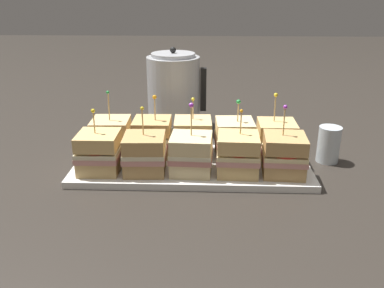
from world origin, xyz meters
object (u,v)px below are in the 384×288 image
sandwich_back_left (152,137)px  sandwich_back_center (193,137)px  sandwich_front_right (238,154)px  sandwich_back_right (234,138)px  sandwich_front_far_left (99,152)px  serving_platter (192,165)px  drinking_glass (329,144)px  sandwich_front_left (145,154)px  sandwich_front_center (191,154)px  kettle_steel (174,91)px  sandwich_back_far_right (276,139)px  sandwich_back_far_left (111,137)px  sandwich_front_far_right (284,155)px

sandwich_back_left → sandwich_back_center: bearing=0.9°
sandwich_front_right → sandwich_back_right: bearing=90.9°
sandwich_front_right → sandwich_back_left: 0.25m
sandwich_back_center → sandwich_back_right: bearing=-2.6°
sandwich_front_far_left → sandwich_front_right: (0.34, 0.00, -0.00)m
sandwich_front_far_left → sandwich_back_center: bearing=26.9°
serving_platter → drinking_glass: (0.37, 0.06, 0.04)m
serving_platter → sandwich_front_left: sandwich_front_left is taller
sandwich_front_right → sandwich_back_right: 0.11m
sandwich_front_left → sandwich_back_center: sandwich_front_left is taller
serving_platter → drinking_glass: bearing=9.7°
sandwich_front_far_left → sandwich_front_center: sandwich_front_center is taller
kettle_steel → sandwich_back_right: bearing=-57.2°
sandwich_front_left → sandwich_back_left: bearing=87.8°
sandwich_front_left → sandwich_back_center: bearing=45.0°
sandwich_front_left → sandwich_front_center: 0.11m
sandwich_back_left → sandwich_back_center: (0.11, 0.00, -0.00)m
sandwich_back_far_right → sandwich_back_far_left: bearing=-179.2°
sandwich_front_center → sandwich_front_far_right: sandwich_front_center is taller
sandwich_back_far_right → sandwich_back_center: bearing=-179.7°
sandwich_back_left → sandwich_back_far_right: sandwich_back_far_right is taller
sandwich_back_left → kettle_steel: bearing=82.6°
sandwich_front_far_left → sandwich_back_right: bearing=18.0°
sandwich_front_far_left → sandwich_back_right: sandwich_front_far_left is taller
sandwich_back_center → sandwich_back_far_right: 0.23m
sandwich_front_far_left → sandwich_back_left: bearing=44.2°
sandwich_front_far_right → kettle_steel: size_ratio=0.65×
sandwich_back_center → drinking_glass: bearing=0.7°
sandwich_back_center → sandwich_front_center: bearing=-91.1°
sandwich_front_far_right → sandwich_back_right: (-0.11, 0.11, -0.00)m
sandwich_front_center → sandwich_back_right: bearing=43.8°
sandwich_front_far_left → sandwich_front_center: 0.23m
sandwich_back_far_left → sandwich_back_left: 0.11m
sandwich_front_far_left → sandwich_front_right: 0.34m
sandwich_front_right → sandwich_back_far_left: (-0.34, 0.11, 0.00)m
sandwich_back_center → sandwich_back_right: (0.11, -0.01, 0.00)m
sandwich_front_right → sandwich_back_right: (-0.00, 0.11, 0.00)m
sandwich_back_right → sandwich_front_center: bearing=-136.2°
serving_platter → kettle_steel: size_ratio=2.27×
sandwich_front_far_left → kettle_steel: size_ratio=0.60×
sandwich_front_far_left → sandwich_back_far_right: 0.47m
sandwich_front_left → drinking_glass: size_ratio=1.68×
kettle_steel → drinking_glass: (0.44, -0.28, -0.07)m
sandwich_front_far_left → sandwich_front_right: same height
sandwich_back_left → drinking_glass: 0.48m
sandwich_back_far_right → sandwich_back_right: bearing=-176.9°
sandwich_back_left → sandwich_back_right: sandwich_back_left is taller
sandwich_back_far_right → drinking_glass: bearing=1.5°
sandwich_front_center → kettle_steel: 0.41m
sandwich_front_center → sandwich_front_right: bearing=-0.7°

